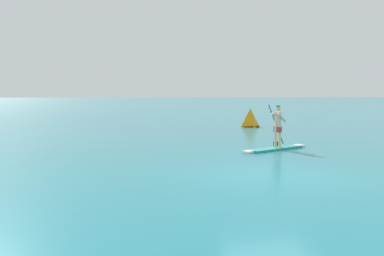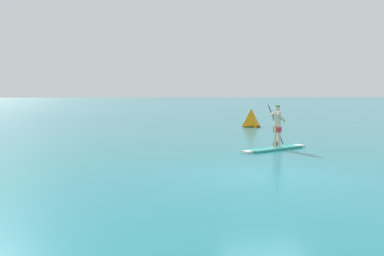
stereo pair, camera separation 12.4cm
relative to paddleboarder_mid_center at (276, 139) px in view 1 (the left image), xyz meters
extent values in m
plane|color=#1E727F|center=(-2.17, -4.96, -0.44)|extent=(440.00, 440.00, 0.00)
cube|color=teal|center=(-0.07, -0.05, -0.40)|extent=(2.68, 1.72, 0.08)
cube|color=white|center=(1.29, 0.63, -0.40)|extent=(0.48, 0.51, 0.08)
cube|color=white|center=(-1.43, -0.73, -0.40)|extent=(0.46, 0.46, 0.08)
cylinder|color=beige|center=(0.17, 0.07, 0.06)|extent=(0.11, 0.11, 0.82)
cylinder|color=beige|center=(-0.05, -0.04, 0.06)|extent=(0.11, 0.11, 0.82)
cube|color=red|center=(0.06, 0.02, 0.38)|extent=(0.33, 0.31, 0.22)
cylinder|color=beige|center=(0.06, 0.02, 0.77)|extent=(0.26, 0.26, 0.61)
sphere|color=beige|center=(0.06, 0.02, 1.21)|extent=(0.21, 0.21, 0.21)
cylinder|color=#338C4C|center=(0.06, 0.02, 1.30)|extent=(0.18, 0.18, 0.06)
cylinder|color=beige|center=(0.04, 0.18, 0.85)|extent=(0.49, 0.33, 0.43)
cylinder|color=beige|center=(0.18, -0.10, 0.85)|extent=(0.49, 0.33, 0.43)
cylinder|color=black|center=(0.20, 0.52, 0.51)|extent=(0.89, 0.49, 1.69)
cube|color=black|center=(0.20, 0.52, -0.33)|extent=(0.16, 0.21, 0.32)
pyramid|color=orange|center=(2.67, 10.92, 0.19)|extent=(1.14, 1.14, 1.25)
torus|color=#915407|center=(2.67, 10.92, -0.38)|extent=(1.23, 1.23, 0.12)
camera|label=1|loc=(-6.38, -15.31, 1.81)|focal=38.04mm
camera|label=2|loc=(-6.26, -15.33, 1.81)|focal=38.04mm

